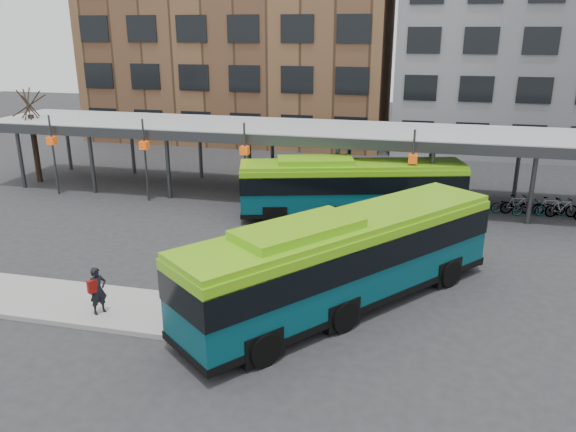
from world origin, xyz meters
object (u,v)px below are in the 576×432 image
object	(u,v)px
tree	(35,145)
pedestrian	(98,290)
bus_front	(345,258)
bus_rear	(351,186)

from	to	relation	value
tree	pedestrian	bearing A→B (deg)	-48.35
bus_front	bus_rear	bearing A→B (deg)	44.79
bus_rear	pedestrian	xyz separation A→B (m)	(-7.02, -13.12, -0.64)
bus_front	bus_rear	distance (m)	10.35
pedestrian	bus_rear	bearing A→B (deg)	3.89
bus_rear	pedestrian	world-z (taller)	bus_rear
bus_front	pedestrian	distance (m)	8.67
bus_front	pedestrian	size ratio (longest dim) A/B	7.04
tree	pedestrian	world-z (taller)	tree
bus_rear	bus_front	bearing A→B (deg)	-99.74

